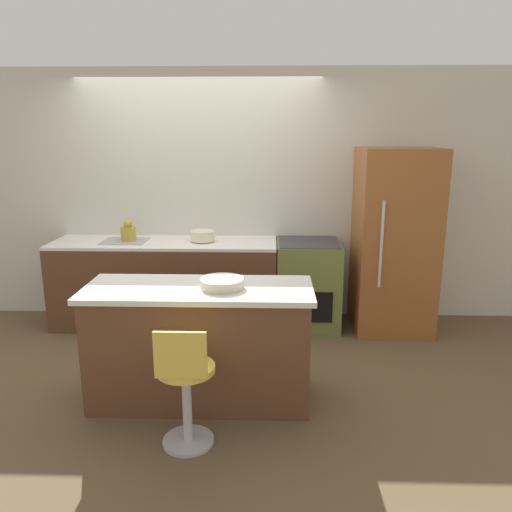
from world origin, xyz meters
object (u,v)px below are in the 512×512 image
object	(u,v)px
refrigerator	(394,241)
mixing_bowl	(202,236)
stool_chair	(186,389)
oven_range	(308,284)
kettle	(128,232)

from	to	relation	value
refrigerator	mixing_bowl	distance (m)	1.92
stool_chair	oven_range	bearing A→B (deg)	66.55
oven_range	refrigerator	bearing A→B (deg)	-2.38
oven_range	kettle	world-z (taller)	kettle
refrigerator	kettle	distance (m)	2.68
stool_chair	mixing_bowl	xyz separation A→B (m)	(-0.16, 2.12, 0.54)
oven_range	stool_chair	xyz separation A→B (m)	(-0.91, -2.10, -0.04)
refrigerator	stool_chair	xyz separation A→B (m)	(-1.75, -2.06, -0.51)
refrigerator	mixing_bowl	bearing A→B (deg)	178.45
oven_range	stool_chair	size ratio (longest dim) A/B	1.06
oven_range	refrigerator	world-z (taller)	refrigerator
oven_range	kettle	bearing A→B (deg)	179.47
kettle	mixing_bowl	world-z (taller)	kettle
stool_chair	mixing_bowl	size ratio (longest dim) A/B	3.45
kettle	mixing_bowl	distance (m)	0.76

